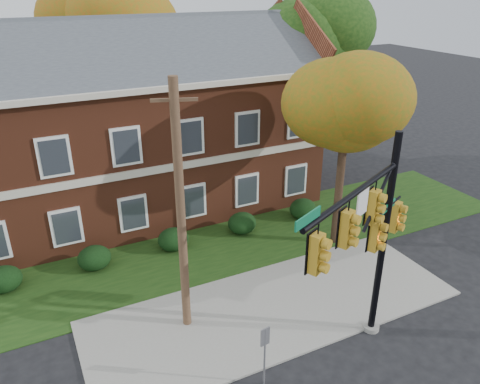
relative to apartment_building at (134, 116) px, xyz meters
name	(u,v)px	position (x,y,z in m)	size (l,w,h in m)	color
ground	(288,324)	(2.00, -11.95, -4.99)	(120.00, 120.00, 0.00)	black
sidewalk	(274,307)	(2.00, -10.95, -4.95)	(14.00, 5.00, 0.08)	gray
grass_strip	(220,246)	(2.00, -5.95, -4.97)	(30.00, 6.00, 0.04)	#193811
apartment_building	(134,116)	(0.00, 0.00, 0.00)	(18.80, 8.80, 9.74)	brown
hedge_far_left	(4,279)	(-7.00, -5.25, -4.46)	(1.40, 1.26, 1.05)	black
hedge_left	(94,258)	(-3.50, -5.25, -4.46)	(1.40, 1.26, 1.05)	black
hedge_center	(173,239)	(0.00, -5.25, -4.46)	(1.40, 1.26, 1.05)	black
hedge_right	(242,223)	(3.50, -5.25, -4.46)	(1.40, 1.26, 1.05)	black
hedge_far_right	(303,209)	(7.00, -5.25, -4.46)	(1.40, 1.26, 1.05)	black
tree_near_right	(354,102)	(7.22, -8.09, 1.68)	(4.50, 4.25, 8.58)	black
tree_right_rear	(314,38)	(11.31, 0.86, 3.13)	(6.30, 5.95, 10.62)	black
tree_far_rear	(117,22)	(1.34, 7.84, 3.86)	(6.84, 6.46, 11.52)	black
traffic_signal	(369,232)	(3.30, -14.00, -0.48)	(5.98, 2.90, 7.27)	gray
utility_pole	(181,213)	(-1.24, -10.34, -0.52)	(1.33, 0.54, 8.81)	brown
sign_post	(265,347)	(-0.11, -13.95, -3.51)	(0.32, 0.08, 2.17)	slate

